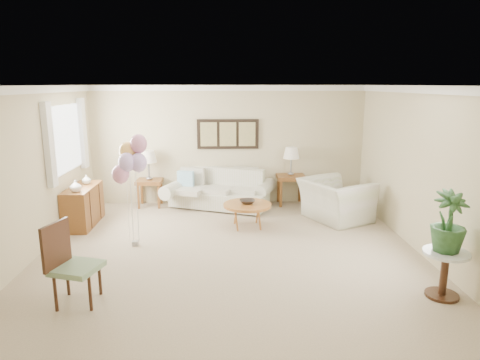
{
  "coord_description": "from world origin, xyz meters",
  "views": [
    {
      "loc": [
        -0.08,
        -6.38,
        2.62
      ],
      "look_at": [
        0.18,
        0.6,
        1.05
      ],
      "focal_mm": 32.0,
      "sensor_mm": 36.0,
      "label": 1
    }
  ],
  "objects_px": {
    "coffee_table": "(247,206)",
    "accent_chair": "(70,262)",
    "armchair": "(335,200)",
    "balloon_cluster": "(130,159)",
    "sofa": "(220,192)"
  },
  "relations": [
    {
      "from": "coffee_table",
      "to": "balloon_cluster",
      "type": "distance_m",
      "value": 2.34
    },
    {
      "from": "armchair",
      "to": "balloon_cluster",
      "type": "height_order",
      "value": "balloon_cluster"
    },
    {
      "from": "coffee_table",
      "to": "accent_chair",
      "type": "distance_m",
      "value": 3.58
    },
    {
      "from": "accent_chair",
      "to": "armchair",
      "type": "bearing_deg",
      "value": 37.9
    },
    {
      "from": "coffee_table",
      "to": "accent_chair",
      "type": "height_order",
      "value": "accent_chair"
    },
    {
      "from": "coffee_table",
      "to": "armchair",
      "type": "height_order",
      "value": "armchair"
    },
    {
      "from": "armchair",
      "to": "balloon_cluster",
      "type": "relative_size",
      "value": 0.66
    },
    {
      "from": "armchair",
      "to": "accent_chair",
      "type": "xyz_separation_m",
      "value": [
        -4.04,
        -3.14,
        0.14
      ]
    },
    {
      "from": "sofa",
      "to": "accent_chair",
      "type": "xyz_separation_m",
      "value": [
        -1.76,
        -4.13,
        0.21
      ]
    },
    {
      "from": "armchair",
      "to": "accent_chair",
      "type": "distance_m",
      "value": 5.12
    },
    {
      "from": "coffee_table",
      "to": "armchair",
      "type": "xyz_separation_m",
      "value": [
        1.75,
        0.39,
        -0.02
      ]
    },
    {
      "from": "sofa",
      "to": "balloon_cluster",
      "type": "bearing_deg",
      "value": -121.62
    },
    {
      "from": "armchair",
      "to": "balloon_cluster",
      "type": "distance_m",
      "value": 4.02
    },
    {
      "from": "accent_chair",
      "to": "balloon_cluster",
      "type": "height_order",
      "value": "balloon_cluster"
    },
    {
      "from": "accent_chair",
      "to": "balloon_cluster",
      "type": "xyz_separation_m",
      "value": [
        0.38,
        1.88,
        0.92
      ]
    }
  ]
}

